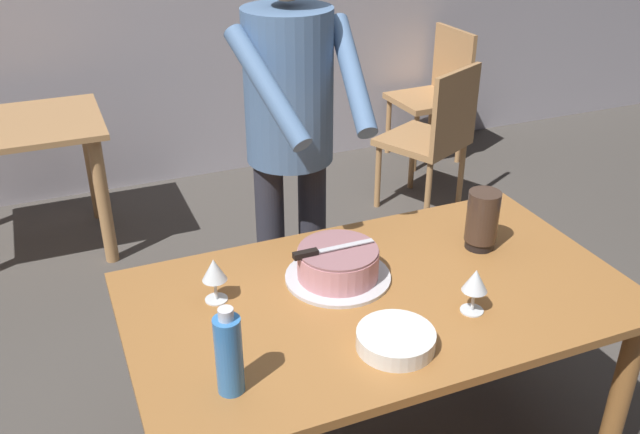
{
  "coord_description": "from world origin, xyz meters",
  "views": [
    {
      "loc": [
        -0.86,
        -1.58,
        1.97
      ],
      "look_at": [
        -0.09,
        0.28,
        0.9
      ],
      "focal_mm": 38.87,
      "sensor_mm": 36.0,
      "label": 1
    }
  ],
  "objects_px": {
    "cake_on_platter": "(338,265)",
    "person_cutting_cake": "(290,127)",
    "main_dining_table": "(379,322)",
    "background_table": "(5,155)",
    "water_bottle": "(229,354)",
    "wine_glass_near": "(214,271)",
    "hurricane_lamp": "(482,220)",
    "plate_stack": "(396,340)",
    "cake_knife": "(317,252)",
    "background_chair_1": "(434,134)",
    "wine_glass_far": "(475,282)",
    "background_chair_0": "(436,90)"
  },
  "relations": [
    {
      "from": "cake_on_platter",
      "to": "person_cutting_cake",
      "type": "relative_size",
      "value": 0.2
    },
    {
      "from": "main_dining_table",
      "to": "background_table",
      "type": "bearing_deg",
      "value": 117.64
    },
    {
      "from": "main_dining_table",
      "to": "water_bottle",
      "type": "relative_size",
      "value": 6.23
    },
    {
      "from": "cake_on_platter",
      "to": "water_bottle",
      "type": "xyz_separation_m",
      "value": [
        -0.46,
        -0.37,
        0.06
      ]
    },
    {
      "from": "wine_glass_near",
      "to": "water_bottle",
      "type": "bearing_deg",
      "value": -99.57
    },
    {
      "from": "hurricane_lamp",
      "to": "cake_on_platter",
      "type": "bearing_deg",
      "value": 179.53
    },
    {
      "from": "cake_on_platter",
      "to": "background_table",
      "type": "relative_size",
      "value": 0.34
    },
    {
      "from": "plate_stack",
      "to": "background_table",
      "type": "distance_m",
      "value": 2.56
    },
    {
      "from": "plate_stack",
      "to": "person_cutting_cake",
      "type": "xyz_separation_m",
      "value": [
        0.03,
        0.91,
        0.3
      ]
    },
    {
      "from": "main_dining_table",
      "to": "water_bottle",
      "type": "xyz_separation_m",
      "value": [
        -0.55,
        -0.24,
        0.22
      ]
    },
    {
      "from": "cake_knife",
      "to": "cake_on_platter",
      "type": "bearing_deg",
      "value": -0.27
    },
    {
      "from": "background_chair_1",
      "to": "water_bottle",
      "type": "bearing_deg",
      "value": -132.46
    },
    {
      "from": "water_bottle",
      "to": "background_table",
      "type": "xyz_separation_m",
      "value": [
        -0.55,
        2.33,
        -0.29
      ]
    },
    {
      "from": "background_table",
      "to": "wine_glass_near",
      "type": "bearing_deg",
      "value": -72.36
    },
    {
      "from": "wine_glass_far",
      "to": "water_bottle",
      "type": "xyz_separation_m",
      "value": [
        -0.76,
        -0.05,
        0.01
      ]
    },
    {
      "from": "hurricane_lamp",
      "to": "person_cutting_cake",
      "type": "distance_m",
      "value": 0.76
    },
    {
      "from": "wine_glass_far",
      "to": "hurricane_lamp",
      "type": "height_order",
      "value": "hurricane_lamp"
    },
    {
      "from": "background_chair_0",
      "to": "person_cutting_cake",
      "type": "bearing_deg",
      "value": -134.22
    },
    {
      "from": "plate_stack",
      "to": "person_cutting_cake",
      "type": "height_order",
      "value": "person_cutting_cake"
    },
    {
      "from": "person_cutting_cake",
      "to": "background_chair_1",
      "type": "xyz_separation_m",
      "value": [
        1.27,
        1.03,
        -0.58
      ]
    },
    {
      "from": "cake_on_platter",
      "to": "background_table",
      "type": "xyz_separation_m",
      "value": [
        -1.01,
        1.96,
        -0.22
      ]
    },
    {
      "from": "background_table",
      "to": "background_chair_1",
      "type": "bearing_deg",
      "value": -9.87
    },
    {
      "from": "background_chair_0",
      "to": "background_chair_1",
      "type": "xyz_separation_m",
      "value": [
        -0.45,
        -0.74,
        0.0
      ]
    },
    {
      "from": "plate_stack",
      "to": "wine_glass_near",
      "type": "height_order",
      "value": "wine_glass_near"
    },
    {
      "from": "wine_glass_far",
      "to": "water_bottle",
      "type": "height_order",
      "value": "water_bottle"
    },
    {
      "from": "cake_on_platter",
      "to": "person_cutting_cake",
      "type": "distance_m",
      "value": 0.6
    },
    {
      "from": "plate_stack",
      "to": "wine_glass_far",
      "type": "relative_size",
      "value": 1.53
    },
    {
      "from": "main_dining_table",
      "to": "cake_on_platter",
      "type": "relative_size",
      "value": 4.58
    },
    {
      "from": "cake_on_platter",
      "to": "cake_knife",
      "type": "relative_size",
      "value": 1.26
    },
    {
      "from": "main_dining_table",
      "to": "person_cutting_cake",
      "type": "height_order",
      "value": "person_cutting_cake"
    },
    {
      "from": "wine_glass_far",
      "to": "background_chair_1",
      "type": "relative_size",
      "value": 0.16
    },
    {
      "from": "background_table",
      "to": "background_chair_0",
      "type": "xyz_separation_m",
      "value": [
        2.77,
        0.33,
        -0.09
      ]
    },
    {
      "from": "person_cutting_cake",
      "to": "background_table",
      "type": "height_order",
      "value": "person_cutting_cake"
    },
    {
      "from": "cake_on_platter",
      "to": "background_chair_0",
      "type": "distance_m",
      "value": 2.91
    },
    {
      "from": "plate_stack",
      "to": "background_table",
      "type": "relative_size",
      "value": 0.22
    },
    {
      "from": "plate_stack",
      "to": "background_chair_0",
      "type": "xyz_separation_m",
      "value": [
        1.75,
        2.68,
        -0.28
      ]
    },
    {
      "from": "person_cutting_cake",
      "to": "background_chair_0",
      "type": "distance_m",
      "value": 2.54
    },
    {
      "from": "water_bottle",
      "to": "background_table",
      "type": "relative_size",
      "value": 0.25
    },
    {
      "from": "wine_glass_near",
      "to": "hurricane_lamp",
      "type": "xyz_separation_m",
      "value": [
        0.92,
        -0.04,
        0.0
      ]
    },
    {
      "from": "plate_stack",
      "to": "wine_glass_near",
      "type": "bearing_deg",
      "value": 134.11
    },
    {
      "from": "water_bottle",
      "to": "person_cutting_cake",
      "type": "bearing_deg",
      "value": 60.93
    },
    {
      "from": "water_bottle",
      "to": "background_chair_1",
      "type": "relative_size",
      "value": 0.28
    },
    {
      "from": "water_bottle",
      "to": "hurricane_lamp",
      "type": "bearing_deg",
      "value": 20.23
    },
    {
      "from": "hurricane_lamp",
      "to": "background_table",
      "type": "distance_m",
      "value": 2.51
    },
    {
      "from": "cake_on_platter",
      "to": "cake_knife",
      "type": "bearing_deg",
      "value": 179.73
    },
    {
      "from": "wine_glass_near",
      "to": "hurricane_lamp",
      "type": "distance_m",
      "value": 0.93
    },
    {
      "from": "water_bottle",
      "to": "background_chair_1",
      "type": "height_order",
      "value": "water_bottle"
    },
    {
      "from": "person_cutting_cake",
      "to": "wine_glass_far",
      "type": "bearing_deg",
      "value": -73.07
    },
    {
      "from": "background_table",
      "to": "background_chair_0",
      "type": "relative_size",
      "value": 1.11
    },
    {
      "from": "water_bottle",
      "to": "background_chair_0",
      "type": "distance_m",
      "value": 3.49
    }
  ]
}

